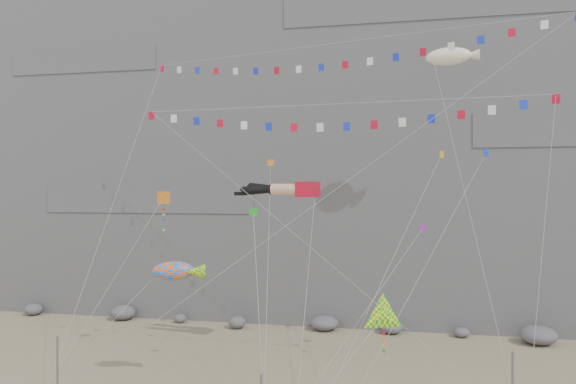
{
  "coord_description": "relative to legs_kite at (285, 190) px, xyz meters",
  "views": [
    {
      "loc": [
        7.21,
        -33.63,
        12.74
      ],
      "look_at": [
        -1.73,
        9.0,
        12.62
      ],
      "focal_mm": 35.0,
      "sensor_mm": 36.0,
      "label": 1
    }
  ],
  "objects": [
    {
      "name": "delta_kite",
      "position": [
        7.6,
        -9.59,
        -7.05
      ],
      "size": [
        6.37,
        6.44,
        9.49
      ],
      "color": "yellow",
      "rests_on": "ground"
    },
    {
      "name": "flag_banner_upper",
      "position": [
        3.52,
        0.35,
        10.8
      ],
      "size": [
        31.53,
        16.29,
        30.8
      ],
      "color": "red",
      "rests_on": "ground"
    },
    {
      "name": "fish_windsock",
      "position": [
        -5.58,
        -7.77,
        -5.17
      ],
      "size": [
        9.12,
        5.31,
        11.14
      ],
      "color": "#FF560D",
      "rests_on": "ground"
    },
    {
      "name": "legs_kite",
      "position": [
        0.0,
        0.0,
        0.0
      ],
      "size": [
        7.71,
        17.33,
        20.35
      ],
      "rotation": [
        0.0,
        0.0,
        -0.13
      ],
      "color": "red",
      "rests_on": "ground"
    },
    {
      "name": "blimp_windsock",
      "position": [
        12.07,
        4.26,
        10.32
      ],
      "size": [
        5.14,
        13.99,
        26.63
      ],
      "color": "white",
      "rests_on": "ground"
    },
    {
      "name": "small_kite_d",
      "position": [
        11.22,
        1.17,
        2.21
      ],
      "size": [
        8.17,
        16.7,
        23.46
      ],
      "color": "gold",
      "rests_on": "ground"
    },
    {
      "name": "anchor_pole_left",
      "position": [
        -10.93,
        -12.02,
        -10.66
      ],
      "size": [
        0.12,
        0.12,
        4.29
      ],
      "primitive_type": "cylinder",
      "color": "slate",
      "rests_on": "ground"
    },
    {
      "name": "small_kite_c",
      "position": [
        -0.77,
        -6.23,
        -1.67
      ],
      "size": [
        3.36,
        8.24,
        13.88
      ],
      "color": "#189F1C",
      "rests_on": "ground"
    },
    {
      "name": "small_kite_e",
      "position": [
        13.75,
        -3.12,
        2.12
      ],
      "size": [
        9.41,
        10.08,
        19.83
      ],
      "color": "#162FC4",
      "rests_on": "ground"
    },
    {
      "name": "talus_boulders",
      "position": [
        1.58,
        9.64,
        -12.2
      ],
      "size": [
        60.0,
        3.0,
        1.2
      ],
      "primitive_type": null,
      "color": "slate",
      "rests_on": "ground"
    },
    {
      "name": "flag_banner_lower",
      "position": [
        4.27,
        -5.16,
        5.46
      ],
      "size": [
        26.11,
        5.51,
        21.65
      ],
      "color": "red",
      "rests_on": "ground"
    },
    {
      "name": "small_kite_b",
      "position": [
        9.72,
        -3.42,
        -2.78
      ],
      "size": [
        8.12,
        10.79,
        16.24
      ],
      "color": "purple",
      "rests_on": "ground"
    },
    {
      "name": "cliff",
      "position": [
        1.58,
        24.64,
        12.2
      ],
      "size": [
        80.0,
        28.0,
        50.0
      ],
      "primitive_type": "cube",
      "color": "slate",
      "rests_on": "ground"
    },
    {
      "name": "small_kite_a",
      "position": [
        -1.5,
        1.45,
        1.75
      ],
      "size": [
        3.67,
        14.87,
        20.83
      ],
      "color": "orange",
      "rests_on": "ground"
    },
    {
      "name": "harlequin_kite",
      "position": [
        -8.17,
        -3.62,
        -0.62
      ],
      "size": [
        6.1,
        7.64,
        14.75
      ],
      "color": "red",
      "rests_on": "ground"
    }
  ]
}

